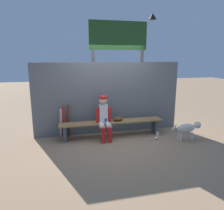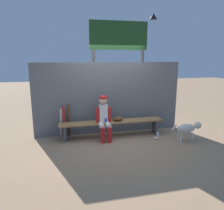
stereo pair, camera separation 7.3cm
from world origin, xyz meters
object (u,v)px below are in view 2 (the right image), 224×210
object	(u,v)px
bat_wood_dark	(69,121)
baseball	(156,138)
cup_on_ground	(158,134)
cup_on_bench	(106,120)
dugout_bench	(112,124)
bat_aluminum_red	(64,122)
baseball_glove	(118,119)
scoreboard	(121,49)
bat_aluminum_silver	(61,123)
dog	(188,128)
player_seated	(104,116)

from	to	relation	value
bat_wood_dark	baseball	world-z (taller)	bat_wood_dark
cup_on_ground	cup_on_bench	xyz separation A→B (m)	(-1.44, 0.19, 0.44)
dugout_bench	bat_aluminum_red	distance (m)	1.30
cup_on_ground	bat_wood_dark	bearing A→B (deg)	167.91
cup_on_ground	baseball_glove	bearing A→B (deg)	167.67
baseball_glove	scoreboard	distance (m)	2.20
bat_aluminum_silver	dog	size ratio (longest dim) A/B	0.99
player_seated	bat_aluminum_red	distance (m)	1.11
bat_wood_dark	bat_aluminum_red	xyz separation A→B (m)	(-0.14, -0.05, -0.01)
dog	scoreboard	bearing A→B (deg)	126.77
bat_wood_dark	cup_on_ground	xyz separation A→B (m)	(2.39, -0.51, -0.40)
baseball_glove	cup_on_ground	xyz separation A→B (m)	(1.08, -0.24, -0.45)
player_seated	dog	size ratio (longest dim) A/B	1.36
player_seated	bat_aluminum_silver	bearing A→B (deg)	163.16
dugout_bench	bat_wood_dark	size ratio (longest dim) A/B	3.11
baseball	cup_on_bench	distance (m)	1.43
cup_on_ground	cup_on_bench	distance (m)	1.51
bat_wood_dark	dog	size ratio (longest dim) A/B	1.08
player_seated	cup_on_ground	xyz separation A→B (m)	(1.49, -0.13, -0.57)
dugout_bench	bat_aluminum_red	xyz separation A→B (m)	(-1.28, 0.22, 0.09)
bat_aluminum_silver	dog	world-z (taller)	bat_aluminum_silver
bat_aluminum_red	cup_on_bench	distance (m)	1.13
dugout_bench	cup_on_bench	bearing A→B (deg)	-166.25
bat_aluminum_red	bat_aluminum_silver	distance (m)	0.08
bat_aluminum_red	bat_aluminum_silver	world-z (taller)	bat_aluminum_red
baseball_glove	bat_aluminum_red	bearing A→B (deg)	171.24
bat_aluminum_red	dog	size ratio (longest dim) A/B	1.05
dugout_bench	dog	size ratio (longest dim) A/B	3.36
bat_wood_dark	dog	world-z (taller)	bat_wood_dark
player_seated	cup_on_bench	bearing A→B (deg)	50.51
baseball	dog	size ratio (longest dim) A/B	0.09
dugout_bench	scoreboard	distance (m)	2.36
cup_on_bench	cup_on_ground	bearing A→B (deg)	-7.59
dugout_bench	scoreboard	bearing A→B (deg)	64.38
bat_aluminum_red	bat_aluminum_silver	xyz separation A→B (m)	(-0.07, 0.00, -0.03)
bat_aluminum_red	bat_wood_dark	bearing A→B (deg)	20.84
dugout_bench	bat_aluminum_silver	bearing A→B (deg)	170.49
dugout_bench	scoreboard	xyz separation A→B (m)	(0.52, 1.08, 2.04)
dugout_bench	cup_on_bench	size ratio (longest dim) A/B	25.76
dugout_bench	bat_aluminum_silver	world-z (taller)	bat_aluminum_silver
cup_on_ground	bat_aluminum_silver	bearing A→B (deg)	169.91
baseball_glove	cup_on_bench	world-z (taller)	baseball_glove
dugout_bench	bat_aluminum_silver	xyz separation A→B (m)	(-1.35, 0.23, 0.06)
dugout_bench	player_seated	xyz separation A→B (m)	(-0.24, -0.11, 0.27)
baseball_glove	cup_on_bench	distance (m)	0.36
cup_on_ground	dog	xyz separation A→B (m)	(0.61, -0.49, 0.28)
dog	baseball	bearing A→B (deg)	163.03
player_seated	dugout_bench	bearing A→B (deg)	24.88
cup_on_ground	scoreboard	xyz separation A→B (m)	(-0.74, 1.31, 2.34)
dugout_bench	bat_wood_dark	distance (m)	1.18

